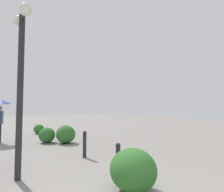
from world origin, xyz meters
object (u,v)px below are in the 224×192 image
Objects in this scene: lamppost at (21,65)px; pedestrian at (0,108)px; bollard_mid at (85,144)px; bollard_near at (118,157)px.

lamppost reaches higher than pedestrian.
pedestrian is at bearing 23.09° from bollard_mid.
bollard_mid is at bearing -68.09° from lamppost.
bollard_mid reaches higher than bollard_near.
lamppost is 3.19m from bollard_mid.
bollard_near is (-0.99, -2.11, -2.25)m from lamppost.
bollard_mid is (0.86, -2.14, -2.20)m from lamppost.
bollard_near is 1.86m from bollard_mid.
lamppost is 5.68m from pedestrian.
pedestrian is 6.97m from bollard_near.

